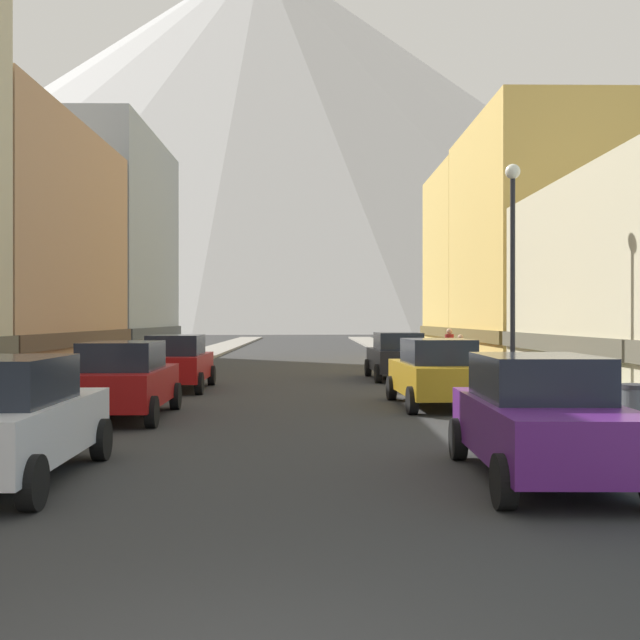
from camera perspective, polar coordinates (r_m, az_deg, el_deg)
name	(u,v)px	position (r m, az deg, el deg)	size (l,w,h in m)	color
sidewalk_left	(178,362)	(40.14, -10.45, -3.07)	(2.50, 100.00, 0.15)	gray
sidewalk_right	(422,362)	(39.99, 7.53, -3.08)	(2.50, 100.00, 0.15)	gray
storefront_left_3	(66,253)	(42.73, -18.25, 4.71)	(9.90, 12.87, 11.83)	#99A5B2
storefront_right_2	(557,251)	(35.06, 17.09, 4.87)	(7.70, 10.89, 10.79)	#D8B259
storefront_right_3	(491,269)	(44.51, 12.50, 3.74)	(6.67, 8.96, 10.58)	#D8B259
car_left_0	(4,419)	(11.77, -22.30, -6.80)	(2.13, 4.43, 1.78)	silver
car_left_1	(124,380)	(18.42, -14.27, -4.29)	(2.15, 4.44, 1.78)	#9E1111
car_left_2	(177,362)	(25.36, -10.52, -3.08)	(2.11, 4.42, 1.78)	#9E1111
car_right_0	(541,417)	(11.55, 16.03, -6.93)	(2.16, 4.44, 1.78)	#591E72
car_right_1	(436,372)	(20.45, 8.58, -3.85)	(2.24, 4.48, 1.78)	#B28419
car_right_2	(397,356)	(29.31, 5.73, -2.64)	(2.20, 4.46, 1.78)	black
trash_bin_right	(636,411)	(15.05, 22.29, -6.26)	(0.59, 0.59, 0.98)	#4C5156
potted_plant_0	(525,373)	(24.17, 14.89, -3.78)	(0.61, 0.61, 0.90)	#4C4C51
potted_plant_1	(600,393)	(18.45, 19.98, -5.12)	(0.57, 0.57, 0.87)	gray
pedestrian_1	(460,356)	(29.92, 10.35, -2.67)	(0.36, 0.36, 1.54)	maroon
pedestrian_2	(449,351)	(32.22, 9.54, -2.28)	(0.36, 0.36, 1.75)	maroon
streetlamp_right	(513,249)	(19.07, 14.06, 5.15)	(0.36, 0.36, 5.86)	black
mountain_backdrop	(262,138)	(272.12, -4.28, 13.27)	(316.42, 316.42, 128.30)	silver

